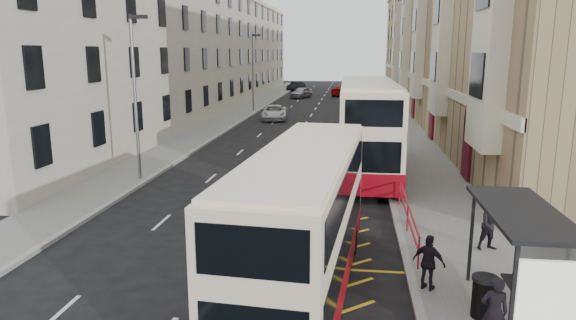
# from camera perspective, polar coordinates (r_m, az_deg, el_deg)

# --- Properties ---
(ground) EXTENTS (200.00, 200.00, 0.00)m
(ground) POSITION_cam_1_polar(r_m,az_deg,el_deg) (14.33, -11.09, -15.11)
(ground) COLOR black
(ground) RESTS_ON ground
(pavement_right) EXTENTS (4.00, 120.00, 0.15)m
(pavement_right) POSITION_cam_1_polar(r_m,az_deg,el_deg) (42.72, 12.25, 3.17)
(pavement_right) COLOR slate
(pavement_right) RESTS_ON ground
(pavement_left) EXTENTS (3.00, 120.00, 0.15)m
(pavement_left) POSITION_cam_1_polar(r_m,az_deg,el_deg) (44.13, -8.26, 3.60)
(pavement_left) COLOR slate
(pavement_left) RESTS_ON ground
(kerb_right) EXTENTS (0.25, 120.00, 0.15)m
(kerb_right) POSITION_cam_1_polar(r_m,az_deg,el_deg) (42.59, 9.56, 3.25)
(kerb_right) COLOR gray
(kerb_right) RESTS_ON ground
(kerb_left) EXTENTS (0.25, 120.00, 0.15)m
(kerb_left) POSITION_cam_1_polar(r_m,az_deg,el_deg) (43.76, -6.36, 3.58)
(kerb_left) COLOR gray
(kerb_left) RESTS_ON ground
(road_markings) EXTENTS (10.00, 110.00, 0.01)m
(road_markings) POSITION_cam_1_polar(r_m,az_deg,el_deg) (57.58, 3.00, 5.60)
(road_markings) COLOR silver
(road_markings) RESTS_ON ground
(terrace_right) EXTENTS (10.75, 79.00, 15.25)m
(terrace_right) POSITION_cam_1_polar(r_m,az_deg,el_deg) (58.43, 18.19, 12.51)
(terrace_right) COLOR tan
(terrace_right) RESTS_ON ground
(terrace_left) EXTENTS (9.18, 79.00, 13.25)m
(terrace_left) POSITION_cam_1_polar(r_m,az_deg,el_deg) (60.20, -10.03, 11.93)
(terrace_left) COLOR beige
(terrace_left) RESTS_ON ground
(bus_shelter) EXTENTS (1.65, 4.25, 2.70)m
(bus_shelter) POSITION_cam_1_polar(r_m,az_deg,el_deg) (13.12, 25.40, -8.53)
(bus_shelter) COLOR black
(bus_shelter) RESTS_ON pavement_right
(guard_railing) EXTENTS (0.06, 6.56, 1.01)m
(guard_railing) POSITION_cam_1_polar(r_m,az_deg,el_deg) (18.79, 13.18, -5.70)
(guard_railing) COLOR #B3182C
(guard_railing) RESTS_ON pavement_right
(street_lamp_near) EXTENTS (0.93, 0.18, 8.00)m
(street_lamp_near) POSITION_cam_1_polar(r_m,az_deg,el_deg) (26.34, -16.58, 7.55)
(street_lamp_near) COLOR slate
(street_lamp_near) RESTS_ON pavement_left
(street_lamp_far) EXTENTS (0.93, 0.18, 8.00)m
(street_lamp_far) POSITION_cam_1_polar(r_m,az_deg,el_deg) (55.11, -3.89, 10.13)
(street_lamp_far) COLOR slate
(street_lamp_far) RESTS_ON pavement_left
(double_decker_front) EXTENTS (3.11, 10.25, 4.03)m
(double_decker_front) POSITION_cam_1_polar(r_m,az_deg,el_deg) (13.59, 1.84, -7.01)
(double_decker_front) COLOR #FBEAC8
(double_decker_front) RESTS_ON ground
(double_decker_rear) EXTENTS (2.98, 12.35, 4.91)m
(double_decker_rear) POSITION_cam_1_polar(r_m,az_deg,el_deg) (27.70, 8.79, 3.66)
(double_decker_rear) COLOR #FBEAC8
(double_decker_rear) RESTS_ON ground
(litter_bin) EXTENTS (0.63, 0.63, 1.04)m
(litter_bin) POSITION_cam_1_polar(r_m,az_deg,el_deg) (13.64, 20.94, -13.94)
(litter_bin) COLOR black
(litter_bin) RESTS_ON pavement_right
(pedestrian_near) EXTENTS (0.60, 0.39, 1.63)m
(pedestrian_near) POSITION_cam_1_polar(r_m,az_deg,el_deg) (12.36, 21.93, -15.42)
(pedestrian_near) COLOR black
(pedestrian_near) RESTS_ON pavement_right
(pedestrian_mid) EXTENTS (0.95, 0.83, 1.67)m
(pedestrian_mid) POSITION_cam_1_polar(r_m,az_deg,el_deg) (17.89, 21.67, -6.74)
(pedestrian_mid) COLOR black
(pedestrian_mid) RESTS_ON pavement_right
(pedestrian_far) EXTENTS (0.97, 0.77, 1.54)m
(pedestrian_far) POSITION_cam_1_polar(r_m,az_deg,el_deg) (14.53, 15.39, -10.93)
(pedestrian_far) COLOR black
(pedestrian_far) RESTS_ON pavement_right
(white_van) EXTENTS (2.83, 5.19, 1.38)m
(white_van) POSITION_cam_1_polar(r_m,az_deg,el_deg) (49.10, -1.51, 5.29)
(white_van) COLOR silver
(white_van) RESTS_ON ground
(car_silver) EXTENTS (3.24, 4.73, 1.50)m
(car_silver) POSITION_cam_1_polar(r_m,az_deg,el_deg) (71.79, 1.47, 7.49)
(car_silver) COLOR #919399
(car_silver) RESTS_ON ground
(car_dark) EXTENTS (2.87, 4.67, 1.45)m
(car_dark) POSITION_cam_1_polar(r_m,az_deg,el_deg) (85.67, 0.91, 8.23)
(car_dark) COLOR black
(car_dark) RESTS_ON ground
(car_red) EXTENTS (4.04, 5.83, 1.57)m
(car_red) POSITION_cam_1_polar(r_m,az_deg,el_deg) (75.66, 6.18, 7.69)
(car_red) COLOR #A50C07
(car_red) RESTS_ON ground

